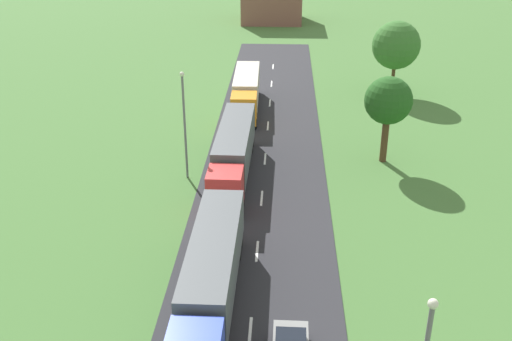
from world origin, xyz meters
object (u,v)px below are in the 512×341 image
at_px(lamppost_third, 184,121).
at_px(tree_birch, 388,101).
at_px(truck_fourth, 246,90).
at_px(tree_pine, 396,45).
at_px(truck_third, 234,151).
at_px(truck_second, 211,275).

distance_m(lamppost_third, tree_birch, 16.57).
bearing_deg(truck_fourth, tree_pine, 22.07).
distance_m(truck_third, truck_fourth, 16.17).
height_order(lamppost_third, tree_pine, lamppost_third).
height_order(truck_third, tree_birch, tree_birch).
xyz_separation_m(truck_second, truck_fourth, (-0.23, 32.78, -0.08)).
height_order(truck_third, truck_fourth, truck_third).
xyz_separation_m(truck_second, tree_pine, (15.92, 39.33, 3.28)).
distance_m(truck_second, lamppost_third, 16.93).
xyz_separation_m(truck_second, truck_third, (-0.19, 16.61, 0.05)).
distance_m(truck_second, truck_third, 16.61).
xyz_separation_m(lamppost_third, tree_pine, (19.82, 23.07, 0.62)).
height_order(truck_third, lamppost_third, lamppost_third).
distance_m(truck_third, tree_birch, 13.26).
relative_size(tree_birch, tree_pine, 0.91).
height_order(truck_fourth, tree_birch, tree_birch).
relative_size(truck_second, truck_third, 0.99).
relative_size(truck_fourth, tree_birch, 1.73).
xyz_separation_m(tree_birch, tree_pine, (3.74, 19.10, 0.13)).
distance_m(truck_second, truck_fourth, 32.78).
bearing_deg(truck_third, truck_fourth, 90.15).
xyz_separation_m(truck_fourth, lamppost_third, (-3.67, -16.52, 2.75)).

